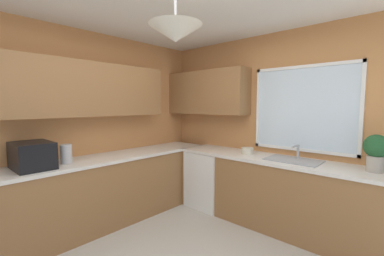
{
  "coord_description": "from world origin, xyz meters",
  "views": [
    {
      "loc": [
        1.53,
        -1.46,
        1.6
      ],
      "look_at": [
        -0.56,
        0.81,
        1.32
      ],
      "focal_mm": 23.71,
      "sensor_mm": 36.0,
      "label": 1
    }
  ],
  "objects_px": {
    "potted_plant": "(376,150)",
    "kettle": "(66,154)",
    "sink_assembly": "(293,160)",
    "bowl": "(247,151)",
    "microwave": "(32,155)",
    "dishwasher": "(210,179)"
  },
  "relations": [
    {
      "from": "microwave",
      "to": "kettle",
      "type": "xyz_separation_m",
      "value": [
        0.02,
        0.34,
        -0.03
      ]
    },
    {
      "from": "bowl",
      "to": "dishwasher",
      "type": "bearing_deg",
      "value": -177.31
    },
    {
      "from": "kettle",
      "to": "bowl",
      "type": "distance_m",
      "value": 2.34
    },
    {
      "from": "sink_assembly",
      "to": "dishwasher",
      "type": "bearing_deg",
      "value": -178.38
    },
    {
      "from": "microwave",
      "to": "kettle",
      "type": "relative_size",
      "value": 2.11
    },
    {
      "from": "dishwasher",
      "to": "sink_assembly",
      "type": "bearing_deg",
      "value": 1.62
    },
    {
      "from": "kettle",
      "to": "bowl",
      "type": "bearing_deg",
      "value": 56.79
    },
    {
      "from": "sink_assembly",
      "to": "potted_plant",
      "type": "distance_m",
      "value": 0.85
    },
    {
      "from": "microwave",
      "to": "kettle",
      "type": "bearing_deg",
      "value": 86.68
    },
    {
      "from": "sink_assembly",
      "to": "kettle",
      "type": "bearing_deg",
      "value": -134.38
    },
    {
      "from": "sink_assembly",
      "to": "bowl",
      "type": "xyz_separation_m",
      "value": [
        -0.64,
        -0.01,
        0.03
      ]
    },
    {
      "from": "dishwasher",
      "to": "potted_plant",
      "type": "relative_size",
      "value": 2.22
    },
    {
      "from": "kettle",
      "to": "bowl",
      "type": "height_order",
      "value": "kettle"
    },
    {
      "from": "dishwasher",
      "to": "bowl",
      "type": "distance_m",
      "value": 0.83
    },
    {
      "from": "kettle",
      "to": "sink_assembly",
      "type": "bearing_deg",
      "value": 45.62
    },
    {
      "from": "potted_plant",
      "to": "kettle",
      "type": "bearing_deg",
      "value": -143.83
    },
    {
      "from": "sink_assembly",
      "to": "bowl",
      "type": "relative_size",
      "value": 3.8
    },
    {
      "from": "dishwasher",
      "to": "kettle",
      "type": "distance_m",
      "value": 2.11
    },
    {
      "from": "dishwasher",
      "to": "bowl",
      "type": "height_order",
      "value": "bowl"
    },
    {
      "from": "microwave",
      "to": "sink_assembly",
      "type": "bearing_deg",
      "value": 49.93
    },
    {
      "from": "dishwasher",
      "to": "microwave",
      "type": "bearing_deg",
      "value": -106.21
    },
    {
      "from": "potted_plant",
      "to": "bowl",
      "type": "bearing_deg",
      "value": -178.04
    }
  ]
}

